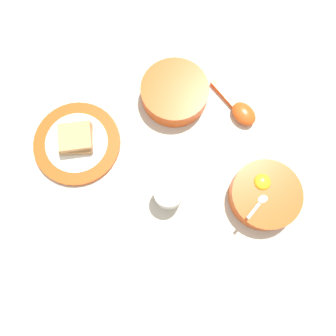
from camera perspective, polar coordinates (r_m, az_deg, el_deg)
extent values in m
plane|color=beige|center=(0.84, -0.07, 1.65)|extent=(3.00, 3.00, 0.00)
cylinder|color=#DB5119|center=(0.83, 16.48, -4.57)|extent=(0.17, 0.17, 0.05)
cylinder|color=white|center=(0.82, 16.64, -4.47)|extent=(0.14, 0.14, 0.02)
ellipsoid|color=yellow|center=(0.80, 16.08, -2.37)|extent=(0.04, 0.04, 0.02)
cylinder|color=black|center=(0.81, 17.63, -5.36)|extent=(0.03, 0.03, 0.00)
ellipsoid|color=silver|center=(0.80, 16.17, -5.22)|extent=(0.03, 0.02, 0.01)
cube|color=silver|center=(0.77, 14.67, -7.21)|extent=(0.05, 0.03, 0.03)
cylinder|color=#DB5119|center=(0.87, -15.54, 4.18)|extent=(0.22, 0.22, 0.01)
cylinder|color=white|center=(0.87, -15.66, 4.31)|extent=(0.16, 0.16, 0.00)
cube|color=tan|center=(0.86, -15.74, 4.91)|extent=(0.10, 0.10, 0.02)
cube|color=tan|center=(0.84, -15.87, 5.27)|extent=(0.10, 0.09, 0.02)
ellipsoid|color=#DB5119|center=(0.88, 13.05, 9.17)|extent=(0.07, 0.08, 0.03)
cube|color=#DB5119|center=(0.91, 9.73, 12.54)|extent=(0.04, 0.10, 0.01)
cylinder|color=#DB5119|center=(0.88, 1.16, 12.99)|extent=(0.18, 0.18, 0.05)
cylinder|color=white|center=(0.86, 1.18, 13.44)|extent=(0.14, 0.14, 0.02)
cylinder|color=silver|center=(0.79, 0.09, -4.49)|extent=(0.07, 0.07, 0.06)
cylinder|color=#472B16|center=(0.76, 0.09, -4.21)|extent=(0.06, 0.06, 0.01)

